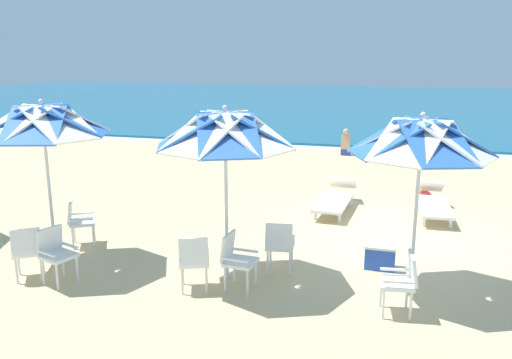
{
  "coord_description": "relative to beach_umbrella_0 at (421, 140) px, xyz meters",
  "views": [
    {
      "loc": [
        -0.02,
        -9.99,
        3.43
      ],
      "look_at": [
        -2.63,
        -0.38,
        1.0
      ],
      "focal_mm": 36.52,
      "sensor_mm": 36.0,
      "label": 1
    }
  ],
  "objects": [
    {
      "name": "cooler_box",
      "position": [
        -0.47,
        0.73,
        -2.06
      ],
      "size": [
        0.5,
        0.34,
        0.4
      ],
      "color": "blue",
      "rests_on": "ground"
    },
    {
      "name": "ground_plane",
      "position": [
        -0.32,
        2.52,
        -2.26
      ],
      "size": [
        80.0,
        80.0,
        0.0
      ],
      "primitive_type": "plane",
      "color": "#D3B784"
    },
    {
      "name": "sun_lounger_0",
      "position": [
        0.53,
        3.98,
        -1.98
      ],
      "size": [
        0.73,
        2.17,
        0.62
      ],
      "color": "white",
      "rests_on": "ground"
    },
    {
      "name": "sea",
      "position": [
        -0.32,
        29.83,
        -2.21
      ],
      "size": [
        80.0,
        36.0,
        0.1
      ],
      "primitive_type": "cube",
      "color": "#19607F",
      "rests_on": "ground"
    },
    {
      "name": "sun_lounger_1",
      "position": [
        -1.56,
        3.77,
        -1.98
      ],
      "size": [
        0.78,
        2.18,
        0.62
      ],
      "color": "white",
      "rests_on": "ground"
    },
    {
      "name": "plastic_chair_5",
      "position": [
        -5.22,
        -1.13,
        -1.76
      ],
      "size": [
        0.58,
        0.56,
        0.87
      ],
      "color": "white",
      "rests_on": "ground"
    },
    {
      "name": "beach_umbrella_0",
      "position": [
        0.0,
        0.0,
        0.0
      ],
      "size": [
        2.03,
        2.03,
        2.65
      ],
      "color": "silver",
      "rests_on": "ground"
    },
    {
      "name": "beach_umbrella_1",
      "position": [
        -2.75,
        -0.33,
        0.05
      ],
      "size": [
        2.13,
        2.13,
        2.7
      ],
      "color": "silver",
      "rests_on": "ground"
    },
    {
      "name": "beachgoer_seated",
      "position": [
        -2.0,
        10.52,
        -1.97
      ],
      "size": [
        0.3,
        0.93,
        0.92
      ],
      "color": "#2D4CA5",
      "rests_on": "ground"
    },
    {
      "name": "plastic_chair_2",
      "position": [
        -2.01,
        0.1,
        -1.76
      ],
      "size": [
        0.49,
        0.51,
        0.87
      ],
      "color": "white",
      "rests_on": "ground"
    },
    {
      "name": "beach_umbrella_2",
      "position": [
        -5.7,
        -0.52,
        0.1
      ],
      "size": [
        2.07,
        2.07,
        2.74
      ],
      "color": "silver",
      "rests_on": "ground"
    },
    {
      "name": "beach_ball",
      "position": [
        0.38,
        4.69,
        -2.08
      ],
      "size": [
        0.35,
        0.35,
        0.35
      ],
      "primitive_type": "sphere",
      "color": "red",
      "rests_on": "ground"
    },
    {
      "name": "plastic_chair_0",
      "position": [
        -0.15,
        -0.79,
        -1.76
      ],
      "size": [
        0.52,
        0.49,
        0.87
      ],
      "color": "white",
      "rests_on": "ground"
    },
    {
      "name": "plastic_chair_3",
      "position": [
        -2.5,
        -0.64,
        -1.76
      ],
      "size": [
        0.5,
        0.47,
        0.87
      ],
      "color": "white",
      "rests_on": "ground"
    },
    {
      "name": "plastic_chair_6",
      "position": [
        -5.8,
        0.34,
        -1.76
      ],
      "size": [
        0.62,
        0.61,
        0.87
      ],
      "color": "white",
      "rests_on": "ground"
    },
    {
      "name": "plastic_chair_4",
      "position": [
        -5.7,
        -1.16,
        -1.76
      ],
      "size": [
        0.62,
        0.63,
        0.87
      ],
      "color": "white",
      "rests_on": "ground"
    },
    {
      "name": "surf_foam",
      "position": [
        -0.32,
        11.53,
        -2.25
      ],
      "size": [
        80.0,
        0.7,
        0.01
      ],
      "primitive_type": "cube",
      "color": "white",
      "rests_on": "ground"
    },
    {
      "name": "plastic_chair_1",
      "position": [
        -3.08,
        -0.86,
        -1.76
      ],
      "size": [
        0.57,
        0.59,
        0.87
      ],
      "color": "white",
      "rests_on": "ground"
    }
  ]
}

